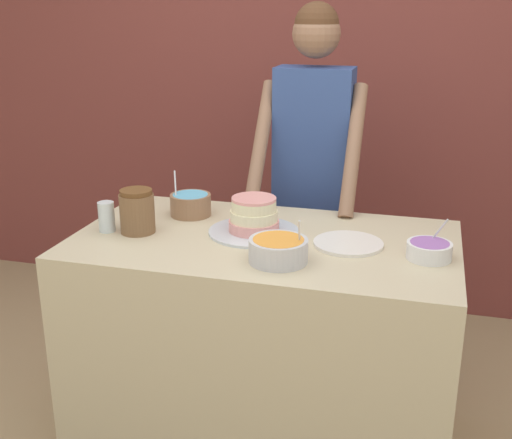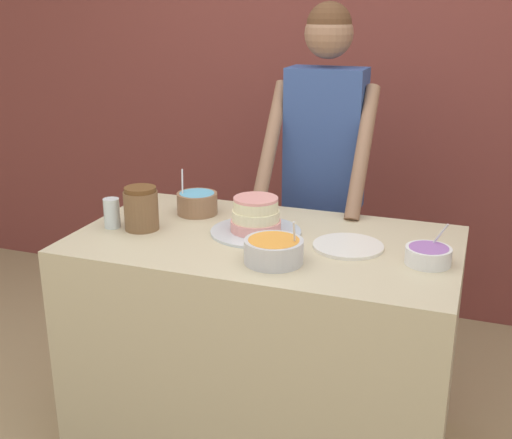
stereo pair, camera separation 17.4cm
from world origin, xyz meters
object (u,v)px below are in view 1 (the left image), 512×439
cake (254,219)px  frosting_bowl_purple (429,250)px  frosting_bowl_blue (191,204)px  person_baker (313,153)px  drinking_glass (107,217)px  frosting_bowl_orange (278,249)px  ceramic_plate (348,243)px  stoneware_jar (137,211)px

cake → frosting_bowl_purple: cake is taller
frosting_bowl_purple → frosting_bowl_blue: size_ratio=0.85×
person_baker → drinking_glass: size_ratio=15.02×
cake → frosting_bowl_orange: bearing=-58.4°
frosting_bowl_purple → ceramic_plate: size_ratio=0.61×
frosting_bowl_blue → drinking_glass: (-0.24, -0.27, 0.01)m
frosting_bowl_orange → frosting_bowl_blue: frosting_bowl_blue is taller
person_baker → frosting_bowl_purple: (0.54, -0.70, -0.15)m
frosting_bowl_purple → stoneware_jar: stoneware_jar is taller
frosting_bowl_purple → drinking_glass: 1.20m
person_baker → cake: 0.63m
frosting_bowl_purple → person_baker: bearing=127.6°
cake → ceramic_plate: size_ratio=1.37×
ceramic_plate → cake: bearing=174.5°
person_baker → ceramic_plate: (0.26, -0.64, -0.18)m
frosting_bowl_orange → drinking_glass: frosting_bowl_orange is taller
drinking_glass → ceramic_plate: 0.92m
frosting_bowl_blue → cake: bearing=-24.4°
ceramic_plate → stoneware_jar: (-0.79, -0.07, 0.08)m
frosting_bowl_orange → cake: bearing=121.6°
person_baker → frosting_bowl_blue: size_ratio=9.66×
frosting_bowl_blue → frosting_bowl_orange: bearing=-40.2°
drinking_glass → frosting_bowl_purple: bearing=1.8°
frosting_bowl_orange → drinking_glass: size_ratio=1.73×
person_baker → ceramic_plate: size_ratio=6.89×
frosting_bowl_blue → drinking_glass: bearing=-131.5°
drinking_glass → stoneware_jar: bearing=10.4°
frosting_bowl_purple → frosting_bowl_blue: frosting_bowl_blue is taller
frosting_bowl_purple → frosting_bowl_blue: bearing=166.4°
person_baker → cake: bearing=-100.2°
frosting_bowl_purple → stoneware_jar: bearing=-179.1°
ceramic_plate → person_baker: bearing=111.7°
person_baker → drinking_glass: bearing=-131.7°
cake → drinking_glass: cake is taller
frosting_bowl_orange → stoneware_jar: bearing=166.0°
person_baker → cake: size_ratio=5.04×
drinking_glass → ceramic_plate: bearing=5.9°
frosting_bowl_orange → ceramic_plate: size_ratio=0.80×
cake → ceramic_plate: bearing=-5.5°
person_baker → stoneware_jar: (-0.54, -0.71, -0.10)m
person_baker → frosting_bowl_blue: 0.64m
cake → drinking_glass: 0.56m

